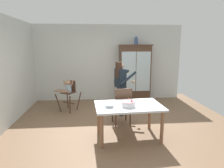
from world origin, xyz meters
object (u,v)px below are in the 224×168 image
(china_cabinet, at_px, (135,73))
(birthday_cake, at_px, (128,104))
(ceramic_vase, at_px, (136,41))
(adult_person, at_px, (121,82))
(serving_bowl, at_px, (109,106))
(high_chair_with_toddler, at_px, (68,90))
(dining_table, at_px, (128,109))
(dining_chair_far_side, at_px, (122,104))

(china_cabinet, height_order, birthday_cake, china_cabinet)
(ceramic_vase, relative_size, adult_person, 0.18)
(china_cabinet, bearing_deg, serving_bowl, -110.59)
(high_chair_with_toddler, relative_size, dining_table, 0.65)
(serving_bowl, distance_m, dining_chair_far_side, 0.91)
(adult_person, relative_size, serving_bowl, 8.50)
(serving_bowl, bearing_deg, china_cabinet, 69.41)
(high_chair_with_toddler, xyz_separation_m, dining_table, (1.51, -1.92, -0.01))
(birthday_cake, height_order, serving_bowl, birthday_cake)
(china_cabinet, relative_size, birthday_cake, 7.16)
(china_cabinet, relative_size, dining_table, 1.38)
(birthday_cake, distance_m, dining_chair_far_side, 0.82)
(china_cabinet, distance_m, dining_chair_far_side, 2.40)
(china_cabinet, relative_size, high_chair_with_toddler, 2.11)
(adult_person, bearing_deg, serving_bowl, 145.45)
(dining_table, bearing_deg, adult_person, 89.48)
(china_cabinet, height_order, serving_bowl, china_cabinet)
(china_cabinet, xyz_separation_m, ceramic_vase, (0.03, 0.00, 1.12))
(birthday_cake, bearing_deg, ceramic_vase, 75.65)
(dining_table, distance_m, birthday_cake, 0.19)
(dining_table, height_order, birthday_cake, birthday_cake)
(dining_table, bearing_deg, china_cabinet, 76.03)
(high_chair_with_toddler, bearing_deg, adult_person, 12.23)
(serving_bowl, bearing_deg, high_chair_with_toddler, 118.16)
(adult_person, xyz_separation_m, birthday_cake, (-0.03, -1.51, -0.17))
(china_cabinet, relative_size, dining_chair_far_side, 2.09)
(adult_person, xyz_separation_m, serving_bowl, (-0.43, -1.52, -0.20))
(birthday_cake, xyz_separation_m, serving_bowl, (-0.39, -0.01, -0.03))
(china_cabinet, xyz_separation_m, dining_table, (-0.72, -2.91, -0.37))
(dining_table, bearing_deg, dining_chair_far_side, 93.00)
(high_chair_with_toddler, xyz_separation_m, dining_chair_far_side, (1.47, -1.25, -0.10))
(ceramic_vase, bearing_deg, dining_chair_far_side, -109.40)
(dining_table, bearing_deg, ceramic_vase, 75.53)
(ceramic_vase, height_order, birthday_cake, ceramic_vase)
(ceramic_vase, distance_m, birthday_cake, 3.39)
(dining_chair_far_side, bearing_deg, china_cabinet, -116.29)
(adult_person, bearing_deg, high_chair_with_toddler, 52.17)
(china_cabinet, height_order, high_chair_with_toddler, china_cabinet)
(adult_person, relative_size, dining_chair_far_side, 1.59)
(high_chair_with_toddler, relative_size, adult_person, 0.62)
(ceramic_vase, xyz_separation_m, adult_person, (-0.74, -1.51, -1.16))
(adult_person, xyz_separation_m, dining_table, (-0.01, -1.40, -0.33))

